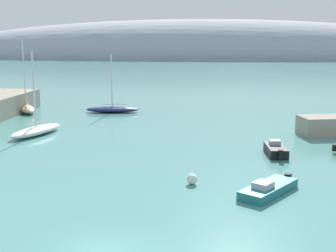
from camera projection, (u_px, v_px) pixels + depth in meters
distant_ridge at (198, 58)px, 231.75m from camera, size 290.22×65.55×38.78m
sailboat_white_near_shore at (36, 130)px, 48.53m from camera, size 4.47×7.89×8.94m
sailboat_sand_mid_mooring at (26, 108)px, 62.94m from camera, size 5.07×6.23×10.16m
sailboat_navy_outer_mooring at (112, 109)px, 63.20m from camera, size 7.48×2.93×8.01m
motorboat_black_alongside_breakwater at (276, 150)px, 40.22m from camera, size 1.77×4.22×1.21m
motorboat_teal_outer at (268, 189)px, 30.20m from camera, size 4.40×5.19×1.01m
mooring_buoy_white at (192, 179)px, 32.14m from camera, size 0.77×0.77×0.77m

